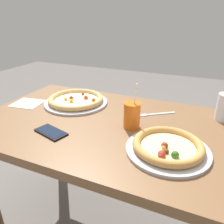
{
  "coord_description": "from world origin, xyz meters",
  "views": [
    {
      "loc": [
        0.42,
        -0.85,
        1.23
      ],
      "look_at": [
        0.03,
        0.06,
        0.78
      ],
      "focal_mm": 34.88,
      "sensor_mm": 36.0,
      "label": 1
    }
  ],
  "objects_px": {
    "drink_cup_colored": "(132,115)",
    "fork": "(155,114)",
    "cell_phone": "(51,132)",
    "pizza_near": "(168,147)",
    "pizza_far": "(76,100)"
  },
  "relations": [
    {
      "from": "drink_cup_colored",
      "to": "fork",
      "type": "distance_m",
      "value": 0.2
    },
    {
      "from": "cell_phone",
      "to": "drink_cup_colored",
      "type": "bearing_deg",
      "value": 32.11
    },
    {
      "from": "fork",
      "to": "cell_phone",
      "type": "height_order",
      "value": "cell_phone"
    },
    {
      "from": "pizza_near",
      "to": "fork",
      "type": "xyz_separation_m",
      "value": [
        -0.12,
        0.31,
        -0.02
      ]
    },
    {
      "from": "pizza_near",
      "to": "cell_phone",
      "type": "distance_m",
      "value": 0.5
    },
    {
      "from": "drink_cup_colored",
      "to": "cell_phone",
      "type": "xyz_separation_m",
      "value": [
        -0.31,
        -0.19,
        -0.06
      ]
    },
    {
      "from": "drink_cup_colored",
      "to": "fork",
      "type": "height_order",
      "value": "drink_cup_colored"
    },
    {
      "from": "pizza_near",
      "to": "pizza_far",
      "type": "xyz_separation_m",
      "value": [
        -0.58,
        0.28,
        0.0
      ]
    },
    {
      "from": "pizza_far",
      "to": "cell_phone",
      "type": "distance_m",
      "value": 0.35
    },
    {
      "from": "cell_phone",
      "to": "pizza_far",
      "type": "bearing_deg",
      "value": 103.84
    },
    {
      "from": "pizza_near",
      "to": "cell_phone",
      "type": "relative_size",
      "value": 1.94
    },
    {
      "from": "pizza_far",
      "to": "fork",
      "type": "height_order",
      "value": "pizza_far"
    },
    {
      "from": "pizza_near",
      "to": "fork",
      "type": "distance_m",
      "value": 0.33
    },
    {
      "from": "fork",
      "to": "cell_phone",
      "type": "relative_size",
      "value": 1.07
    },
    {
      "from": "fork",
      "to": "cell_phone",
      "type": "xyz_separation_m",
      "value": [
        -0.38,
        -0.37,
        0.0
      ]
    }
  ]
}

